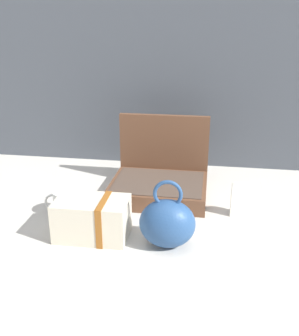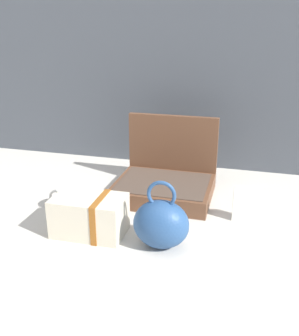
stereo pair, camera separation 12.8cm
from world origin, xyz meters
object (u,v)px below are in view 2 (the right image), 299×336
(open_suitcase, at_px, (166,179))
(info_card_left, at_px, (247,204))
(cream_toiletry_bag, at_px, (90,216))
(coffee_mug, at_px, (68,199))
(teal_pouch_handbag, at_px, (161,224))

(open_suitcase, relative_size, info_card_left, 2.84)
(info_card_left, bearing_deg, cream_toiletry_bag, -166.64)
(open_suitcase, relative_size, coffee_mug, 3.02)
(open_suitcase, xyz_separation_m, info_card_left, (0.32, -0.15, 0.00))
(teal_pouch_handbag, relative_size, info_card_left, 1.66)
(cream_toiletry_bag, distance_m, coffee_mug, 0.19)
(open_suitcase, xyz_separation_m, cream_toiletry_bag, (-0.16, -0.37, 0.00))
(teal_pouch_handbag, distance_m, info_card_left, 0.34)
(open_suitcase, height_order, cream_toiletry_bag, open_suitcase)
(info_card_left, bearing_deg, coffee_mug, 177.31)
(teal_pouch_handbag, bearing_deg, info_card_left, 43.49)
(cream_toiletry_bag, relative_size, coffee_mug, 1.88)
(open_suitcase, relative_size, teal_pouch_handbag, 1.71)
(coffee_mug, bearing_deg, cream_toiletry_bag, -41.95)
(teal_pouch_handbag, relative_size, cream_toiletry_bag, 0.94)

